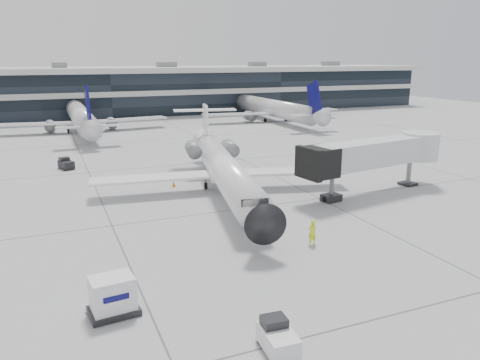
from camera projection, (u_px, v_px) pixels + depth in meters
name	position (u px, v px, depth m)	size (l,w,h in m)	color
ground	(225.00, 211.00, 42.29)	(220.00, 220.00, 0.00)	#9C9C9F
terminal	(105.00, 93.00, 114.20)	(170.00, 22.00, 10.00)	black
bg_jet_center	(82.00, 131.00, 88.39)	(32.00, 40.00, 9.60)	silver
bg_jet_right	(271.00, 120.00, 103.31)	(32.00, 40.00, 9.60)	silver
regional_jet	(223.00, 167.00, 47.85)	(26.49, 33.02, 7.66)	white
jet_bridge	(380.00, 153.00, 47.45)	(17.52, 5.96, 5.63)	silver
ramp_worker	(312.00, 232.00, 34.49)	(0.71, 0.46, 1.94)	#D6FC1A
baggage_tug	(277.00, 338.00, 22.01)	(1.54, 2.42, 1.48)	white
cargo_uld	(113.00, 296.00, 25.04)	(2.76, 2.16, 2.11)	black
traffic_cone	(174.00, 184.00, 50.17)	(0.54, 0.54, 0.61)	orange
far_tug	(66.00, 164.00, 58.20)	(1.98, 2.52, 1.41)	black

